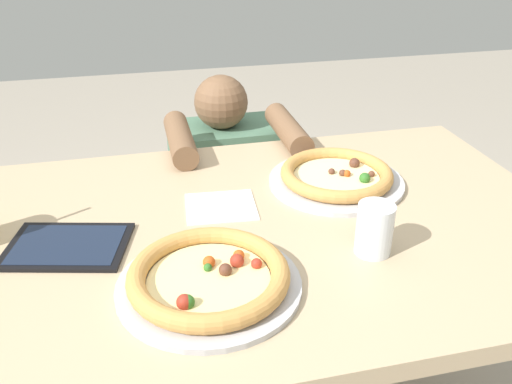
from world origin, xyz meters
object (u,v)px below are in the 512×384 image
Objects in this scene: water_cup_clear at (375,229)px; diner_seated at (225,209)px; pizza_near at (209,278)px; pizza_far at (337,177)px; tablet at (68,245)px.

diner_seated is (-0.16, 0.81, -0.39)m from water_cup_clear.
pizza_near reaches higher than pizza_far.
diner_seated is at bearing 78.41° from pizza_near.
pizza_near is 0.50m from pizza_far.
pizza_near is 1.23× the size of tablet.
tablet is (-0.63, -0.14, -0.02)m from pizza_far.
water_cup_clear is (0.34, 0.04, 0.03)m from pizza_near.
pizza_near is 0.94m from diner_seated.
diner_seated reaches higher than pizza_near.
pizza_near is at bearing -101.59° from diner_seated.
water_cup_clear is 0.39× the size of tablet.
tablet is (-0.26, 0.20, -0.02)m from pizza_near.
diner_seated is (-0.20, 0.51, -0.36)m from pizza_far.
pizza_far is 1.22× the size of tablet.
pizza_near is 0.34m from water_cup_clear.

